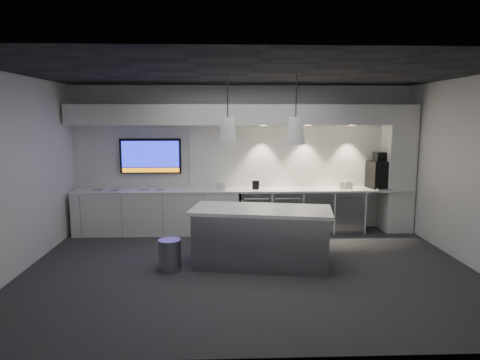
{
  "coord_description": "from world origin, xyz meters",
  "views": [
    {
      "loc": [
        -0.4,
        -6.41,
        2.37
      ],
      "look_at": [
        -0.11,
        1.1,
        1.25
      ],
      "focal_mm": 32.0,
      "sensor_mm": 36.0,
      "label": 1
    }
  ],
  "objects_px": {
    "island": "(261,237)",
    "coffee_machine": "(379,173)",
    "bin": "(170,255)",
    "wall_tv": "(151,156)"
  },
  "relations": [
    {
      "from": "island",
      "to": "bin",
      "type": "bearing_deg",
      "value": -162.59
    },
    {
      "from": "coffee_machine",
      "to": "wall_tv",
      "type": "bearing_deg",
      "value": 170.03
    },
    {
      "from": "wall_tv",
      "to": "bin",
      "type": "xyz_separation_m",
      "value": [
        0.66,
        -2.45,
        -1.31
      ]
    },
    {
      "from": "bin",
      "to": "coffee_machine",
      "type": "distance_m",
      "value": 4.71
    },
    {
      "from": "wall_tv",
      "to": "bin",
      "type": "height_order",
      "value": "wall_tv"
    },
    {
      "from": "island",
      "to": "coffee_machine",
      "type": "distance_m",
      "value": 3.39
    },
    {
      "from": "bin",
      "to": "coffee_machine",
      "type": "height_order",
      "value": "coffee_machine"
    },
    {
      "from": "island",
      "to": "coffee_machine",
      "type": "height_order",
      "value": "coffee_machine"
    },
    {
      "from": "wall_tv",
      "to": "island",
      "type": "bearing_deg",
      "value": -47.29
    },
    {
      "from": "island",
      "to": "bin",
      "type": "height_order",
      "value": "island"
    }
  ]
}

